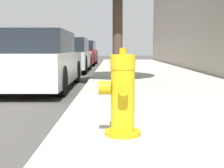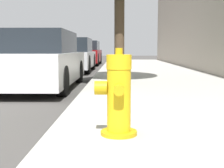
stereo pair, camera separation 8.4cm
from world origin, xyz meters
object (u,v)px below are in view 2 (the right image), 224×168
(fire_hydrant, at_px, (118,96))
(parked_car_near, at_px, (37,61))
(parked_car_mid, at_px, (71,56))
(parked_car_far, at_px, (84,53))

(fire_hydrant, bearing_deg, parked_car_near, 112.84)
(fire_hydrant, relative_size, parked_car_mid, 0.20)
(fire_hydrant, distance_m, parked_car_far, 15.59)
(parked_car_mid, relative_size, parked_car_far, 0.89)
(parked_car_far, bearing_deg, parked_car_mid, -89.49)
(parked_car_near, height_order, parked_car_far, parked_car_far)
(fire_hydrant, xyz_separation_m, parked_car_mid, (-1.89, 9.99, 0.15))
(fire_hydrant, relative_size, parked_car_far, 0.17)
(fire_hydrant, xyz_separation_m, parked_car_far, (-1.94, 15.46, 0.16))
(parked_car_near, bearing_deg, fire_hydrant, -67.16)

